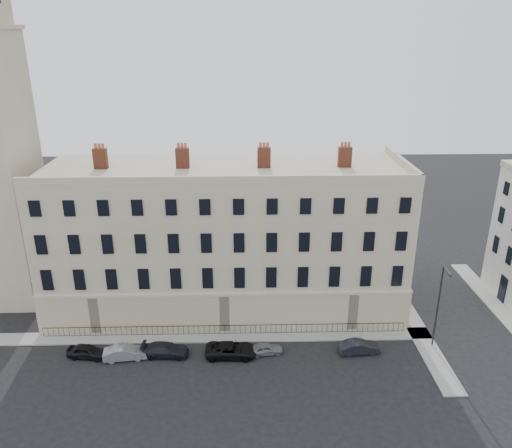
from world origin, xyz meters
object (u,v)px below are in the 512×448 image
object	(u,v)px
car_b	(125,353)
car_e	(266,349)
car_a	(87,351)
car_f	(359,347)
car_c	(165,350)
car_d	(231,350)
streetlamp	(439,303)

from	to	relation	value
car_b	car_e	bearing A→B (deg)	-95.78
car_a	car_f	xyz separation A→B (m)	(24.75, 0.01, 0.01)
car_c	car_b	bearing A→B (deg)	98.64
car_a	car_d	distance (m)	13.02
car_f	car_c	bearing A→B (deg)	85.41
car_b	car_e	xyz separation A→B (m)	(12.68, 0.40, -0.11)
car_b	streetlamp	bearing A→B (deg)	-95.25
car_b	car_d	size ratio (longest dim) A/B	0.83
car_a	car_d	xyz separation A→B (m)	(13.02, -0.18, 0.04)
car_b	car_d	world-z (taller)	car_d
car_b	car_c	size ratio (longest dim) A/B	0.91
car_a	car_f	size ratio (longest dim) A/B	0.96
car_c	streetlamp	xyz separation A→B (m)	(24.83, 0.80, 4.02)
car_b	car_f	bearing A→B (deg)	-96.71
car_c	car_a	bearing A→B (deg)	93.34
car_b	car_c	xyz separation A→B (m)	(3.55, 0.35, -0.02)
car_c	car_e	distance (m)	9.12
streetlamp	car_b	bearing A→B (deg)	179.97
car_a	car_f	distance (m)	24.75
car_a	car_e	distance (m)	16.18
car_b	streetlamp	size ratio (longest dim) A/B	0.46
car_d	car_f	bearing A→B (deg)	-87.80
car_c	car_e	size ratio (longest dim) A/B	1.38
car_d	streetlamp	distance (m)	19.31
car_d	streetlamp	bearing A→B (deg)	-85.63
car_a	streetlamp	bearing A→B (deg)	-80.14
car_b	car_d	distance (m)	9.52
car_a	car_f	bearing A→B (deg)	-81.62
car_e	streetlamp	size ratio (longest dim) A/B	0.37
car_e	streetlamp	distance (m)	16.25
car_a	car_e	size ratio (longest dim) A/B	1.15
car_e	car_d	bearing A→B (deg)	86.75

